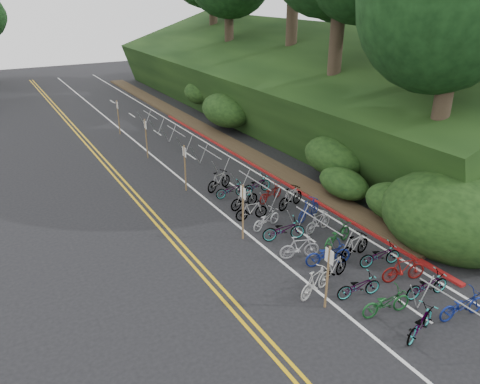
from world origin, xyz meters
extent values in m
plane|color=black|center=(0.00, 0.00, 0.00)|extent=(120.00, 120.00, 0.00)
cube|color=gold|center=(-2.15, 10.00, 0.00)|extent=(0.12, 80.00, 0.01)
cube|color=gold|center=(-1.85, 10.00, 0.00)|extent=(0.12, 80.00, 0.01)
cube|color=silver|center=(1.00, 10.00, 0.00)|extent=(0.12, 80.00, 0.01)
cube|color=silver|center=(5.20, 10.00, 0.00)|extent=(0.12, 80.00, 0.01)
cube|color=silver|center=(3.10, -2.00, 0.00)|extent=(0.10, 1.60, 0.01)
cube|color=silver|center=(3.10, 4.00, 0.00)|extent=(0.10, 1.60, 0.01)
cube|color=silver|center=(3.10, 10.00, 0.00)|extent=(0.10, 1.60, 0.01)
cube|color=silver|center=(3.10, 16.00, 0.00)|extent=(0.10, 1.60, 0.01)
cube|color=silver|center=(3.10, 22.00, 0.00)|extent=(0.10, 1.60, 0.01)
cube|color=silver|center=(3.10, 28.00, 0.00)|extent=(0.10, 1.60, 0.01)
cube|color=silver|center=(3.10, 34.00, 0.00)|extent=(0.10, 1.60, 0.01)
cube|color=maroon|center=(5.70, 12.00, 0.05)|extent=(0.25, 28.00, 0.10)
cube|color=black|center=(13.50, 22.00, 2.80)|extent=(12.32, 44.00, 9.11)
cube|color=#382819|center=(6.40, 22.00, 0.08)|extent=(1.40, 44.00, 0.16)
ellipsoid|color=#284C19|center=(7.20, 3.00, 1.04)|extent=(2.00, 2.80, 1.60)
ellipsoid|color=#284C19|center=(8.00, 8.00, 1.55)|extent=(2.60, 3.64, 2.08)
ellipsoid|color=#284C19|center=(9.20, 14.00, 1.99)|extent=(2.20, 3.08, 1.76)
ellipsoid|color=#284C19|center=(7.80, 20.00, 1.56)|extent=(3.00, 4.20, 2.40)
ellipsoid|color=#284C19|center=(8.50, 26.00, 1.73)|extent=(2.40, 3.36, 1.92)
ellipsoid|color=#284C19|center=(9.80, 30.00, 2.41)|extent=(2.80, 3.92, 2.24)
ellipsoid|color=#284C19|center=(7.00, 6.00, 0.90)|extent=(1.80, 2.52, 1.44)
ellipsoid|color=#284C19|center=(10.00, 18.00, 2.60)|extent=(3.20, 4.48, 2.56)
ellipsoid|color=black|center=(8.00, 0.50, 1.21)|extent=(5.28, 6.16, 3.52)
cylinder|color=#2D2319|center=(9.50, 3.00, 3.83)|extent=(0.78, 0.78, 5.26)
ellipsoid|color=black|center=(9.50, 3.00, 8.61)|extent=(7.19, 7.19, 6.83)
cylinder|color=#2D2319|center=(12.00, 6.00, 6.03)|extent=(0.85, 0.85, 6.47)
cylinder|color=#2D2319|center=(11.00, 12.00, 5.53)|extent=(0.82, 0.82, 6.07)
cylinder|color=#2D2319|center=(13.50, 20.00, 6.64)|extent=(0.87, 0.87, 6.87)
cylinder|color=#2D2319|center=(12.50, 28.00, 5.63)|extent=(0.80, 0.80, 5.66)
cylinder|color=#2D2319|center=(15.00, 36.00, 6.73)|extent=(0.85, 0.85, 6.47)
cylinder|color=#929498|center=(3.29, -3.42, 1.14)|extent=(0.05, 3.00, 0.05)
cylinder|color=#929498|center=(3.01, -2.02, 0.57)|extent=(0.57, 0.04, 1.12)
cylinder|color=#929498|center=(3.57, -2.02, 0.57)|extent=(0.57, 0.04, 1.12)
cylinder|color=#929498|center=(3.00, 3.00, 1.15)|extent=(0.05, 3.00, 0.05)
cylinder|color=#929498|center=(2.72, 1.60, 0.57)|extent=(0.58, 0.04, 1.13)
cylinder|color=#929498|center=(3.28, 1.60, 0.57)|extent=(0.58, 0.04, 1.13)
cylinder|color=#929498|center=(2.72, 4.40, 0.57)|extent=(0.58, 0.04, 1.13)
cylinder|color=#929498|center=(3.28, 4.40, 0.57)|extent=(0.58, 0.04, 1.13)
cylinder|color=#929498|center=(3.00, 8.00, 1.15)|extent=(0.05, 3.00, 0.05)
cylinder|color=#929498|center=(2.72, 6.60, 0.57)|extent=(0.58, 0.04, 1.13)
cylinder|color=#929498|center=(3.28, 6.60, 0.57)|extent=(0.58, 0.04, 1.13)
cylinder|color=#929498|center=(2.72, 9.40, 0.57)|extent=(0.58, 0.04, 1.13)
cylinder|color=#929498|center=(3.28, 9.40, 0.57)|extent=(0.58, 0.04, 1.13)
cylinder|color=#929498|center=(3.00, 13.00, 1.15)|extent=(0.05, 3.00, 0.05)
cylinder|color=#929498|center=(2.72, 11.60, 0.57)|extent=(0.58, 0.04, 1.13)
cylinder|color=#929498|center=(3.28, 11.60, 0.57)|extent=(0.58, 0.04, 1.13)
cylinder|color=#929498|center=(2.72, 14.40, 0.57)|extent=(0.58, 0.04, 1.13)
cylinder|color=#929498|center=(3.28, 14.40, 0.57)|extent=(0.58, 0.04, 1.13)
cylinder|color=#929498|center=(3.00, 18.00, 1.15)|extent=(0.05, 3.00, 0.05)
cylinder|color=#929498|center=(2.72, 16.60, 0.57)|extent=(0.58, 0.04, 1.13)
cylinder|color=#929498|center=(3.28, 16.60, 0.57)|extent=(0.58, 0.04, 1.13)
cylinder|color=#929498|center=(2.72, 19.40, 0.57)|extent=(0.58, 0.04, 1.13)
cylinder|color=#929498|center=(3.28, 19.40, 0.57)|extent=(0.58, 0.04, 1.13)
cylinder|color=#929498|center=(3.00, 23.00, 1.15)|extent=(0.05, 3.00, 0.05)
cylinder|color=#929498|center=(2.72, 21.60, 0.57)|extent=(0.58, 0.04, 1.13)
cylinder|color=#929498|center=(3.28, 21.60, 0.57)|extent=(0.58, 0.04, 1.13)
cylinder|color=#929498|center=(2.72, 24.40, 0.57)|extent=(0.58, 0.04, 1.13)
cylinder|color=#929498|center=(3.28, 24.40, 0.57)|extent=(0.58, 0.04, 1.13)
cylinder|color=brown|center=(0.65, -0.42, 1.17)|extent=(0.08, 0.08, 2.33)
cube|color=silver|center=(0.65, -0.42, 1.98)|extent=(0.02, 0.40, 0.50)
cylinder|color=brown|center=(0.60, 5.00, 1.25)|extent=(0.08, 0.08, 2.50)
cube|color=silver|center=(0.60, 5.00, 2.15)|extent=(0.02, 0.40, 0.50)
cylinder|color=brown|center=(0.60, 11.00, 1.25)|extent=(0.08, 0.08, 2.50)
cube|color=silver|center=(0.60, 11.00, 2.15)|extent=(0.02, 0.40, 0.50)
cylinder|color=brown|center=(0.60, 17.00, 1.25)|extent=(0.08, 0.08, 2.50)
cube|color=silver|center=(0.60, 17.00, 2.15)|extent=(0.02, 0.40, 0.50)
cylinder|color=brown|center=(0.60, 23.00, 1.25)|extent=(0.08, 0.08, 2.50)
cube|color=silver|center=(0.60, 23.00, 2.15)|extent=(0.02, 0.40, 0.50)
imported|color=beige|center=(0.81, 0.33, 0.51)|extent=(0.96, 1.77, 1.02)
imported|color=slate|center=(2.26, -2.94, 0.45)|extent=(1.10, 1.83, 0.91)
imported|color=navy|center=(4.14, -3.02, 0.48)|extent=(0.88, 1.89, 0.96)
imported|color=#144C1E|center=(2.11, -1.69, 0.47)|extent=(0.91, 1.87, 0.94)
imported|color=slate|center=(4.07, -1.68, 0.46)|extent=(0.84, 1.82, 0.92)
imported|color=slate|center=(2.01, -0.54, 0.44)|extent=(0.89, 1.74, 0.87)
imported|color=maroon|center=(4.08, -0.62, 0.51)|extent=(0.94, 1.78, 1.03)
imported|color=slate|center=(1.90, 0.68, 0.50)|extent=(0.88, 1.75, 1.01)
imported|color=slate|center=(4.11, 0.57, 0.45)|extent=(0.97, 1.82, 0.91)
imported|color=navy|center=(2.41, 1.60, 0.48)|extent=(1.10, 1.94, 0.96)
imported|color=slate|center=(3.68, 1.50, 0.52)|extent=(0.77, 1.77, 1.03)
imported|color=#9E9EA3|center=(1.76, 2.54, 0.49)|extent=(0.96, 1.68, 0.98)
imported|color=#144C1E|center=(3.70, 2.57, 0.49)|extent=(1.21, 1.99, 0.99)
imported|color=slate|center=(2.05, 4.07, 0.49)|extent=(1.17, 1.97, 0.98)
imported|color=#9E9EA3|center=(3.79, 3.94, 0.47)|extent=(0.72, 1.62, 0.94)
imported|color=#9E9EA3|center=(2.01, 5.35, 0.43)|extent=(0.99, 1.75, 0.87)
imported|color=navy|center=(4.16, 5.09, 0.52)|extent=(1.05, 1.78, 1.03)
imported|color=slate|center=(1.85, 6.37, 0.48)|extent=(0.64, 1.63, 0.95)
imported|color=slate|center=(4.17, 6.54, 0.54)|extent=(1.01, 1.88, 1.09)
imported|color=slate|center=(2.18, 7.58, 0.50)|extent=(0.74, 1.72, 1.00)
imported|color=maroon|center=(3.75, 7.68, 0.44)|extent=(1.10, 1.79, 0.89)
imported|color=slate|center=(2.23, 9.05, 0.43)|extent=(0.74, 1.68, 0.86)
imported|color=slate|center=(3.65, 8.84, 0.47)|extent=(0.85, 1.86, 0.94)
imported|color=slate|center=(2.16, 10.20, 0.53)|extent=(1.09, 1.82, 1.06)
camera|label=1|loc=(-8.21, -10.17, 9.83)|focal=35.00mm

